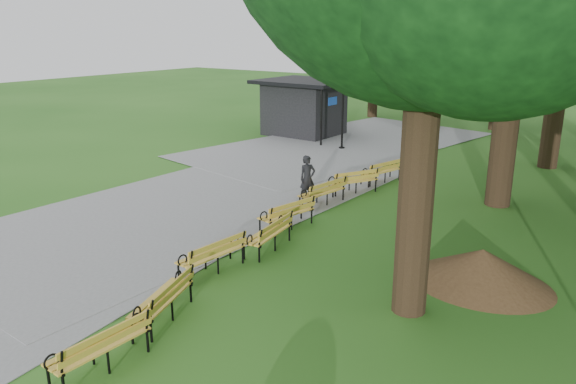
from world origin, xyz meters
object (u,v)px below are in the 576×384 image
Objects in this scene: bench_3 at (268,234)px; bench_4 at (286,214)px; bench_2 at (211,254)px; bench_5 at (322,192)px; bench_6 at (353,181)px; bench_7 at (381,171)px; person at (307,179)px; bench_1 at (162,299)px; kiosk at (304,107)px; bench_0 at (99,346)px; lamp_post at (343,104)px; dirt_mound at (482,267)px.

bench_3 and bench_4 have the same top height.
bench_2 is 1.00× the size of bench_3.
bench_5 is 1.81m from bench_6.
bench_2 is at bearing 16.18° from bench_7.
person reaches higher than bench_2.
bench_1 is 1.00× the size of bench_7.
kiosk is 2.48× the size of bench_0.
bench_7 is at bearing -46.07° from lamp_post.
dirt_mound is 1.42× the size of bench_2.
lamp_post is 1.55× the size of bench_4.
bench_4 is 1.00× the size of bench_7.
lamp_post is 1.55× the size of bench_5.
bench_4 is at bearing -166.96° from bench_0.
bench_0 is 1.00× the size of bench_5.
dirt_mound is 8.60m from bench_7.
bench_0 is 1.00× the size of bench_1.
bench_3 and bench_6 have the same top height.
bench_0 is 1.00× the size of bench_4.
kiosk is 18.70m from dirt_mound.
kiosk is at bearing -134.30° from bench_5.
bench_1 is 8.25m from bench_5.
bench_6 is (-5.89, 4.65, 0.02)m from dirt_mound.
dirt_mound is 1.42× the size of bench_1.
lamp_post is 11.32m from bench_4.
person is 8.49m from bench_1.
lamp_post is 1.09× the size of dirt_mound.
person is 0.73m from bench_5.
bench_6 is 1.80m from bench_7.
bench_7 is at bearing 166.06° from bench_1.
kiosk is at bearing -148.25° from bench_2.
dirt_mound is at bearing 80.20° from bench_6.
bench_0 is (9.25, -19.97, -1.04)m from kiosk.
bench_1 is 1.00× the size of bench_4.
bench_0 and bench_3 have the same top height.
dirt_mound is 6.22m from bench_2.
bench_0 and bench_5 have the same top height.
bench_2 and bench_7 have the same top height.
person is 0.82× the size of bench_6.
bench_1 and bench_5 have the same top height.
bench_4 is (-1.04, 5.70, 0.00)m from bench_1.
bench_1 and bench_4 have the same top height.
bench_4 is 4.25m from bench_6.
person is 0.82× the size of bench_7.
dirt_mound is 8.24m from bench_0.
bench_7 reaches higher than dirt_mound.
lamp_post reaches higher than bench_3.
bench_7 is (0.97, 3.49, -0.34)m from person.
bench_6 is at bearing -166.32° from bench_4.
bench_1 is 10.01m from bench_6.
lamp_post reaches higher than bench_1.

